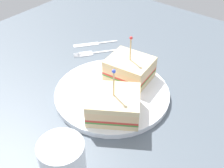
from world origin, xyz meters
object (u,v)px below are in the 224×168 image
sandwich_half_front (114,104)px  knife (93,44)px  fork (93,53)px  sandwich_half_back (130,69)px  plate (112,93)px

sandwich_half_front → knife: size_ratio=1.23×
knife → fork: bearing=40.7°
sandwich_half_front → fork: (-15.08, -19.43, -3.43)cm
fork → knife: bearing=-139.3°
sandwich_half_back → fork: (-3.72, -14.99, -3.52)cm
sandwich_half_back → knife: (-7.33, -18.10, -3.52)cm
sandwich_half_front → knife: bearing=-129.7°
plate → fork: size_ratio=2.21×
knife → sandwich_half_back: bearing=67.9°
sandwich_half_back → sandwich_half_front: bearing=21.4°
plate → sandwich_half_front: (5.11, 4.58, 3.01)cm
plate → knife: 22.52cm
sandwich_half_front → knife: 29.48cm
plate → knife: bearing=-127.1°
sandwich_half_front → plate: bearing=-138.1°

